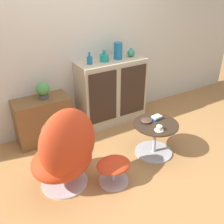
% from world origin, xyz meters
% --- Properties ---
extents(ground_plane, '(12.00, 12.00, 0.00)m').
position_xyz_m(ground_plane, '(0.00, 0.00, 0.00)').
color(ground_plane, '#A87542').
extents(wall_back, '(6.40, 0.06, 2.60)m').
position_xyz_m(wall_back, '(0.00, 1.41, 1.30)').
color(wall_back, beige).
rests_on(wall_back, ground_plane).
extents(sideboard, '(1.01, 0.43, 0.98)m').
position_xyz_m(sideboard, '(0.47, 1.17, 0.49)').
color(sideboard, tan).
rests_on(sideboard, ground_plane).
extents(tv_console, '(0.73, 0.38, 0.62)m').
position_xyz_m(tv_console, '(-0.59, 1.19, 0.31)').
color(tv_console, brown).
rests_on(tv_console, ground_plane).
extents(egg_chair, '(0.88, 0.85, 0.97)m').
position_xyz_m(egg_chair, '(-0.66, 0.18, 0.46)').
color(egg_chair, '#B7B7BC').
rests_on(egg_chair, ground_plane).
extents(ottoman, '(0.38, 0.34, 0.29)m').
position_xyz_m(ottoman, '(-0.20, -0.02, 0.20)').
color(ottoman, '#B7B7BC').
rests_on(ottoman, ground_plane).
extents(coffee_table, '(0.55, 0.55, 0.44)m').
position_xyz_m(coffee_table, '(0.52, 0.17, 0.24)').
color(coffee_table, '#B7B7BC').
rests_on(coffee_table, ground_plane).
extents(vase_leftmost, '(0.08, 0.08, 0.16)m').
position_xyz_m(vase_leftmost, '(0.13, 1.17, 1.03)').
color(vase_leftmost, '#196699').
rests_on(vase_leftmost, sideboard).
extents(vase_inner_left, '(0.12, 0.12, 0.16)m').
position_xyz_m(vase_inner_left, '(0.36, 1.17, 1.03)').
color(vase_inner_left, teal).
rests_on(vase_inner_left, sideboard).
extents(vase_inner_right, '(0.12, 0.12, 0.23)m').
position_xyz_m(vase_inner_right, '(0.58, 1.17, 1.10)').
color(vase_inner_right, '#196699').
rests_on(vase_inner_right, sideboard).
extents(vase_rightmost, '(0.11, 0.11, 0.12)m').
position_xyz_m(vase_rightmost, '(0.80, 1.17, 1.03)').
color(vase_rightmost, '#2D8E6B').
rests_on(vase_rightmost, sideboard).
extents(potted_plant, '(0.18, 0.18, 0.23)m').
position_xyz_m(potted_plant, '(-0.54, 1.19, 0.74)').
color(potted_plant, '#4C4C51').
rests_on(potted_plant, tv_console).
extents(teacup, '(0.11, 0.11, 0.06)m').
position_xyz_m(teacup, '(0.46, 0.04, 0.46)').
color(teacup, silver).
rests_on(teacup, coffee_table).
extents(book_stack, '(0.13, 0.10, 0.04)m').
position_xyz_m(book_stack, '(0.60, 0.26, 0.46)').
color(book_stack, '#1E478C').
rests_on(book_stack, coffee_table).
extents(bowl, '(0.14, 0.14, 0.04)m').
position_xyz_m(bowl, '(0.45, 0.27, 0.46)').
color(bowl, '#4C3828').
rests_on(bowl, coffee_table).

